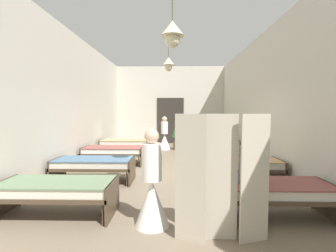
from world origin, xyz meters
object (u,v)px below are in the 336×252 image
object	(u,v)px
nurse_mid_aisle	(165,138)
patient_seated_primary	(249,163)
bed_left_row_1	(94,164)
privacy_screen	(222,178)
patient_seated_secondary	(205,132)
nurse_near_aisle	(152,191)
potted_plant	(177,131)
bed_right_row_3	(214,143)
bed_right_row_0	(271,191)
bed_right_row_1	(240,165)
bed_left_row_3	(125,143)
bed_right_row_2	(224,151)
bed_left_row_2	(113,151)
bed_left_row_0	(57,189)

from	to	relation	value
nurse_mid_aisle	patient_seated_primary	distance (m)	6.96
bed_left_row_1	privacy_screen	xyz separation A→B (m)	(2.58, -2.64, 0.41)
bed_left_row_1	patient_seated_primary	size ratio (longest dim) A/B	2.37
nurse_mid_aisle	patient_seated_secondary	xyz separation A→B (m)	(1.65, -1.14, 0.34)
privacy_screen	nurse_near_aisle	bearing A→B (deg)	157.08
nurse_mid_aisle	privacy_screen	size ratio (longest dim) A/B	0.87
bed_left_row_1	nurse_mid_aisle	size ratio (longest dim) A/B	1.28
potted_plant	nurse_near_aisle	bearing A→B (deg)	-93.94
bed_left_row_1	bed_right_row_3	distance (m)	5.19
bed_left_row_1	patient_seated_primary	xyz separation A→B (m)	(3.18, -1.81, 0.43)
bed_right_row_0	privacy_screen	bearing A→B (deg)	-141.95
bed_right_row_3	nurse_near_aisle	bearing A→B (deg)	-107.62
bed_right_row_1	bed_left_row_3	xyz separation A→B (m)	(-3.53, 3.80, 0.00)
bed_right_row_1	bed_left_row_3	world-z (taller)	same
bed_right_row_0	bed_right_row_2	bearing A→B (deg)	90.00
bed_left_row_3	bed_right_row_1	bearing A→B (deg)	-47.08
bed_right_row_2	bed_right_row_3	bearing A→B (deg)	90.00
bed_left_row_3	patient_seated_secondary	size ratio (longest dim) A/B	2.37
bed_right_row_3	patient_seated_primary	world-z (taller)	patient_seated_primary
bed_left_row_2	bed_right_row_2	size ratio (longest dim) A/B	1.00
bed_right_row_0	patient_seated_primary	world-z (taller)	patient_seated_primary
patient_seated_primary	bed_left_row_1	bearing A→B (deg)	150.41
nurse_near_aisle	patient_seated_primary	xyz separation A→B (m)	(1.57, 0.43, 0.34)
bed_left_row_0	bed_left_row_2	bearing A→B (deg)	90.00
nurse_near_aisle	privacy_screen	bearing A→B (deg)	-177.40
bed_left_row_0	bed_right_row_2	xyz separation A→B (m)	(3.53, 3.80, 0.00)
bed_right_row_1	bed_right_row_2	xyz separation A→B (m)	(0.00, 1.90, 0.00)
potted_plant	bed_right_row_3	bearing A→B (deg)	-38.27
patient_seated_primary	potted_plant	bearing A→B (deg)	99.07
bed_left_row_3	bed_left_row_1	bearing A→B (deg)	-90.00
bed_right_row_2	nurse_mid_aisle	distance (m)	3.65
bed_left_row_3	bed_right_row_2	bearing A→B (deg)	-28.27
bed_left_row_0	nurse_near_aisle	xyz separation A→B (m)	(1.62, -0.34, 0.09)
bed_left_row_1	bed_right_row_2	size ratio (longest dim) A/B	1.00
bed_left_row_0	bed_left_row_2	world-z (taller)	same
nurse_near_aisle	potted_plant	bearing A→B (deg)	-68.54
bed_right_row_2	nurse_near_aisle	size ratio (longest dim) A/B	1.28
nurse_mid_aisle	potted_plant	xyz separation A→B (m)	(0.57, -0.03, 0.29)
bed_right_row_1	privacy_screen	world-z (taller)	privacy_screen
bed_right_row_1	bed_left_row_2	xyz separation A→B (m)	(-3.53, 1.90, 0.00)
potted_plant	privacy_screen	xyz separation A→B (m)	(0.47, -7.57, 0.03)
bed_left_row_1	patient_seated_secondary	world-z (taller)	patient_seated_secondary
bed_right_row_1	nurse_near_aisle	size ratio (longest dim) A/B	1.28
bed_right_row_0	privacy_screen	xyz separation A→B (m)	(-0.95, -0.74, 0.41)
bed_right_row_3	nurse_mid_aisle	xyz separation A→B (m)	(-2.00, 1.15, 0.09)
bed_right_row_3	bed_right_row_1	bearing A→B (deg)	-90.00
bed_left_row_0	nurse_mid_aisle	distance (m)	7.02
potted_plant	bed_left_row_3	bearing A→B (deg)	-151.95
bed_right_row_2	nurse_near_aisle	bearing A→B (deg)	-114.87
patient_seated_secondary	nurse_near_aisle	bearing A→B (deg)	-104.53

